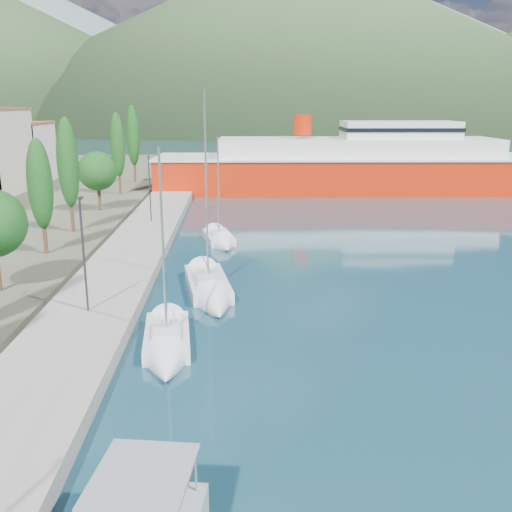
{
  "coord_description": "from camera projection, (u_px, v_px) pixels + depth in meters",
  "views": [
    {
      "loc": [
        -1.09,
        -15.71,
        11.48
      ],
      "look_at": [
        0.0,
        14.0,
        3.5
      ],
      "focal_mm": 40.0,
      "sensor_mm": 36.0,
      "label": 1
    }
  ],
  "objects": [
    {
      "name": "hills_far",
      "position": [
        366.0,
        39.0,
        600.2
      ],
      "size": [
        1480.0,
        900.0,
        180.0
      ],
      "color": "slate",
      "rests_on": "ground"
    },
    {
      "name": "sailboat_mid",
      "position": [
        212.0,
        295.0,
        34.22
      ],
      "size": [
        3.85,
        9.47,
        13.24
      ],
      "color": "silver",
      "rests_on": "ground"
    },
    {
      "name": "ground",
      "position": [
        240.0,
        154.0,
        134.0
      ],
      "size": [
        1400.0,
        1400.0,
        0.0
      ],
      "primitive_type": "plane",
      "color": "#173F4E"
    },
    {
      "name": "sailboat_far",
      "position": [
        222.0,
        242.0,
        47.5
      ],
      "size": [
        3.4,
        6.86,
        9.66
      ],
      "color": "silver",
      "rests_on": "ground"
    },
    {
      "name": "lamp_posts",
      "position": [
        90.0,
        244.0,
        30.88
      ],
      "size": [
        0.15,
        44.3,
        6.06
      ],
      "color": "#2D2D33",
      "rests_on": "quay"
    },
    {
      "name": "hills_near",
      "position": [
        387.0,
        43.0,
        368.42
      ],
      "size": [
        1010.0,
        520.0,
        115.0
      ],
      "color": "#324C2A",
      "rests_on": "ground"
    },
    {
      "name": "sailboat_near",
      "position": [
        167.0,
        353.0,
        26.45
      ],
      "size": [
        2.87,
        7.46,
        10.47
      ],
      "color": "silver",
      "rests_on": "ground"
    },
    {
      "name": "quay",
      "position": [
        131.0,
        256.0,
        42.85
      ],
      "size": [
        5.0,
        88.0,
        0.8
      ],
      "primitive_type": "cube",
      "color": "gray",
      "rests_on": "ground"
    },
    {
      "name": "tree_row",
      "position": [
        61.0,
        175.0,
        46.14
      ],
      "size": [
        3.99,
        63.67,
        11.06
      ],
      "color": "#47301E",
      "rests_on": "land_strip"
    },
    {
      "name": "ferry",
      "position": [
        358.0,
        167.0,
        76.19
      ],
      "size": [
        53.59,
        12.74,
        10.59
      ],
      "color": "red",
      "rests_on": "ground"
    }
  ]
}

